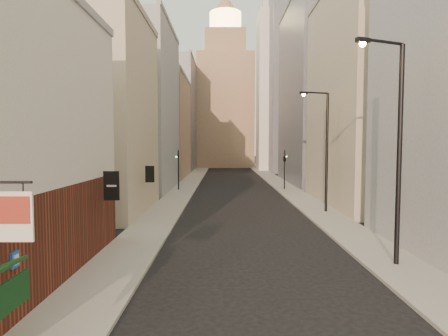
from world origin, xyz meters
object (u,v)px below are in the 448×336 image
Objects in this scene: white_tower at (276,86)px; clock_tower at (225,98)px; streetlamp_mid at (324,145)px; streetlamp_near at (395,141)px; traffic_light_right at (285,159)px; traffic_light_left at (178,163)px.

clock_tower is at bearing 128.16° from white_tower.
streetlamp_near is at bearing -108.32° from streetlamp_mid.
white_tower is at bearing 70.11° from streetlamp_mid.
clock_tower reaches higher than streetlamp_mid.
streetlamp_mid reaches higher than traffic_light_right.
clock_tower is 53.38m from traffic_light_left.
white_tower reaches higher than traffic_light_left.
traffic_light_left is (-13.83, 15.16, -2.20)m from streetlamp_mid.
streetlamp_mid reaches higher than traffic_light_left.
white_tower reaches higher than traffic_light_right.
clock_tower is 4.51× the size of streetlamp_mid.
streetlamp_mid is (-3.27, -52.26, -12.92)m from white_tower.
clock_tower is 8.98× the size of traffic_light_left.
clock_tower is at bearing -74.38° from traffic_light_left.
traffic_light_right is at bearing 68.71° from streetlamp_near.
clock_tower is at bearing 73.45° from streetlamp_near.
white_tower is 8.30× the size of traffic_light_left.
clock_tower is 4.37× the size of streetlamp_near.
traffic_light_right is (-0.23, 29.16, -2.03)m from streetlamp_near.
streetlamp_mid is 1.99× the size of traffic_light_right.
white_tower is 43.56m from traffic_light_left.
traffic_light_right is at bearing -82.13° from clock_tower.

